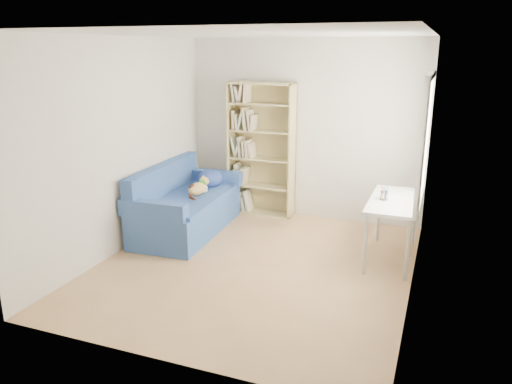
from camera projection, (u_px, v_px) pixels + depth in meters
ground at (255, 265)px, 5.86m from camera, size 4.00×4.00×0.00m
room_shell at (265, 127)px, 5.40m from camera, size 3.54×4.04×2.62m
sofa at (185, 206)px, 6.91m from camera, size 0.99×1.92×0.92m
bookshelf at (261, 155)px, 7.45m from camera, size 0.99×0.31×1.98m
desk at (394, 206)px, 5.86m from camera, size 0.55×1.20×0.75m
pen_cup at (384, 194)px, 5.81m from camera, size 0.09×0.09×0.17m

